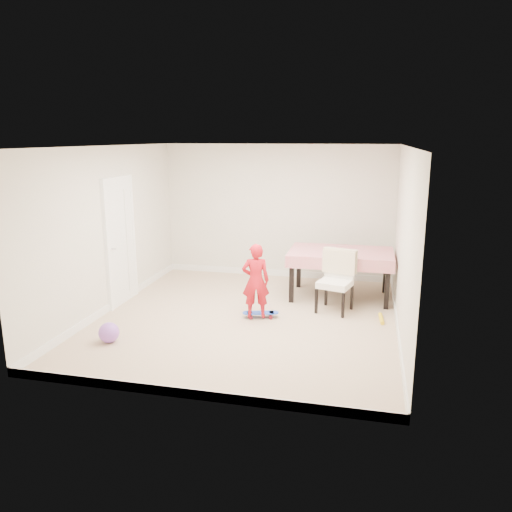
% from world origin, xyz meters
% --- Properties ---
extents(ground, '(5.00, 5.00, 0.00)m').
position_xyz_m(ground, '(0.00, 0.00, 0.00)').
color(ground, tan).
rests_on(ground, ground).
extents(ceiling, '(4.50, 5.00, 0.04)m').
position_xyz_m(ceiling, '(0.00, 0.00, 2.58)').
color(ceiling, white).
rests_on(ceiling, wall_back).
extents(wall_back, '(4.50, 0.04, 2.60)m').
position_xyz_m(wall_back, '(0.00, 2.48, 1.30)').
color(wall_back, beige).
rests_on(wall_back, ground).
extents(wall_front, '(4.50, 0.04, 2.60)m').
position_xyz_m(wall_front, '(0.00, -2.48, 1.30)').
color(wall_front, beige).
rests_on(wall_front, ground).
extents(wall_left, '(0.04, 5.00, 2.60)m').
position_xyz_m(wall_left, '(-2.23, 0.00, 1.30)').
color(wall_left, beige).
rests_on(wall_left, ground).
extents(wall_right, '(0.04, 5.00, 2.60)m').
position_xyz_m(wall_right, '(2.23, 0.00, 1.30)').
color(wall_right, beige).
rests_on(wall_right, ground).
extents(door, '(0.11, 0.94, 2.11)m').
position_xyz_m(door, '(-2.22, 0.30, 1.02)').
color(door, white).
rests_on(door, ground).
extents(baseboard_back, '(4.50, 0.02, 0.12)m').
position_xyz_m(baseboard_back, '(0.00, 2.49, 0.06)').
color(baseboard_back, white).
rests_on(baseboard_back, ground).
extents(baseboard_front, '(4.50, 0.02, 0.12)m').
position_xyz_m(baseboard_front, '(0.00, -2.49, 0.06)').
color(baseboard_front, white).
rests_on(baseboard_front, ground).
extents(baseboard_left, '(0.02, 5.00, 0.12)m').
position_xyz_m(baseboard_left, '(-2.24, 0.00, 0.06)').
color(baseboard_left, white).
rests_on(baseboard_left, ground).
extents(baseboard_right, '(0.02, 5.00, 0.12)m').
position_xyz_m(baseboard_right, '(2.24, 0.00, 0.06)').
color(baseboard_right, white).
rests_on(baseboard_right, ground).
extents(dining_table, '(1.76, 1.11, 0.83)m').
position_xyz_m(dining_table, '(1.32, 1.39, 0.41)').
color(dining_table, red).
rests_on(dining_table, ground).
extents(dining_chair, '(0.68, 0.74, 0.99)m').
position_xyz_m(dining_chair, '(1.29, 0.63, 0.49)').
color(dining_chair, white).
rests_on(dining_chair, ground).
extents(skateboard, '(0.60, 0.34, 0.08)m').
position_xyz_m(skateboard, '(0.20, 0.09, 0.04)').
color(skateboard, blue).
rests_on(skateboard, ground).
extents(child, '(0.48, 0.38, 1.15)m').
position_xyz_m(child, '(0.14, 0.02, 0.57)').
color(child, red).
rests_on(child, ground).
extents(balloon, '(0.28, 0.28, 0.28)m').
position_xyz_m(balloon, '(-1.61, -1.31, 0.14)').
color(balloon, '#9354CB').
rests_on(balloon, ground).
extents(foam_toy, '(0.09, 0.40, 0.06)m').
position_xyz_m(foam_toy, '(2.02, 0.37, 0.03)').
color(foam_toy, yellow).
rests_on(foam_toy, ground).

